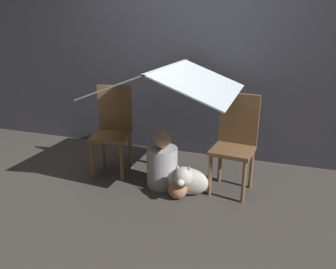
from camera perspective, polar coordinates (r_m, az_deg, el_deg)
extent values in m
plane|color=#47423D|center=(3.22, -1.08, -9.57)|extent=(8.80, 8.80, 0.00)
cube|color=#3D3D47|center=(3.87, 4.39, 14.53)|extent=(7.00, 0.05, 2.50)
cylinder|color=brown|center=(3.45, -13.04, -4.41)|extent=(0.04, 0.04, 0.40)
cylinder|color=brown|center=(3.34, -8.09, -4.85)|extent=(0.04, 0.04, 0.40)
cylinder|color=brown|center=(3.72, -11.20, -2.57)|extent=(0.04, 0.04, 0.40)
cylinder|color=brown|center=(3.62, -6.57, -2.92)|extent=(0.04, 0.04, 0.40)
cube|color=brown|center=(3.45, -9.92, -0.29)|extent=(0.42, 0.42, 0.04)
cube|color=brown|center=(3.53, -9.23, 4.57)|extent=(0.37, 0.09, 0.48)
cylinder|color=brown|center=(3.06, 7.31, -7.11)|extent=(0.04, 0.04, 0.40)
cylinder|color=brown|center=(2.99, 13.05, -8.10)|extent=(0.04, 0.04, 0.40)
cylinder|color=brown|center=(3.33, 9.02, -4.97)|extent=(0.04, 0.04, 0.40)
cylinder|color=brown|center=(3.27, 14.29, -5.82)|extent=(0.04, 0.04, 0.40)
cube|color=brown|center=(3.07, 11.17, -2.76)|extent=(0.41, 0.41, 0.04)
cube|color=brown|center=(3.15, 12.25, 2.67)|extent=(0.37, 0.07, 0.48)
cube|color=silver|center=(3.17, -5.47, 9.79)|extent=(0.63, 1.16, 0.25)
cube|color=silver|center=(2.96, 5.83, 9.18)|extent=(0.63, 1.16, 0.25)
cube|color=silver|center=(3.03, 0.00, 11.77)|extent=(0.04, 1.16, 0.01)
cylinder|color=#B2B2B7|center=(3.22, -1.02, -5.64)|extent=(0.30, 0.30, 0.40)
sphere|color=tan|center=(3.11, -1.05, -0.82)|extent=(0.18, 0.18, 0.18)
ellipsoid|color=silver|center=(3.10, 3.42, -8.08)|extent=(0.40, 0.19, 0.26)
sphere|color=silver|center=(2.92, 2.67, -7.32)|extent=(0.18, 0.18, 0.18)
ellipsoid|color=silver|center=(2.86, 2.20, -8.31)|extent=(0.07, 0.09, 0.06)
cone|color=silver|center=(2.90, 1.67, -5.91)|extent=(0.06, 0.06, 0.08)
cone|color=silver|center=(2.88, 3.72, -6.19)|extent=(0.06, 0.06, 0.08)
sphere|color=tan|center=(3.04, 1.70, -9.48)|extent=(0.18, 0.18, 0.18)
sphere|color=tan|center=(2.98, 1.73, -7.12)|extent=(0.11, 0.11, 0.11)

